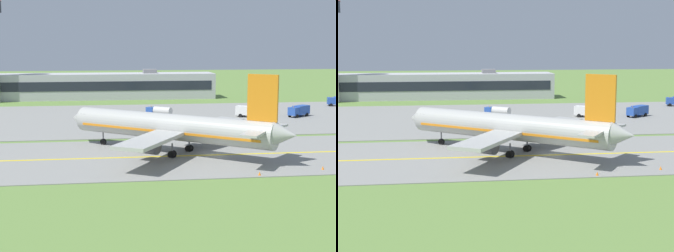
{
  "view_description": "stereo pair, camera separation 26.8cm",
  "coord_description": "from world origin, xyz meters",
  "views": [
    {
      "loc": [
        -17.54,
        -78.43,
        17.08
      ],
      "look_at": [
        -6.32,
        4.45,
        4.0
      ],
      "focal_mm": 57.56,
      "sensor_mm": 36.0,
      "label": 1
    },
    {
      "loc": [
        -17.27,
        -78.46,
        17.08
      ],
      "look_at": [
        -6.32,
        4.45,
        4.0
      ],
      "focal_mm": 57.56,
      "sensor_mm": 36.0,
      "label": 2
    }
  ],
  "objects": [
    {
      "name": "service_truck_catering",
      "position": [
        -3.33,
        41.47,
        1.53
      ],
      "size": [
        5.98,
        5.32,
        2.65
      ],
      "color": "#264CA5",
      "rests_on": "ground"
    },
    {
      "name": "traffic_cone_mid_edge",
      "position": [
        12.6,
        -11.25,
        0.3
      ],
      "size": [
        0.44,
        0.44,
        0.6
      ],
      "primitive_type": "cone",
      "color": "orange",
      "rests_on": "ground"
    },
    {
      "name": "taxiway_strip",
      "position": [
        0.0,
        0.0,
        0.05
      ],
      "size": [
        240.0,
        28.0,
        0.1
      ],
      "primitive_type": "cube",
      "color": "gray",
      "rests_on": "ground"
    },
    {
      "name": "ground_plane",
      "position": [
        0.0,
        0.0,
        0.0
      ],
      "size": [
        500.0,
        500.0,
        0.0
      ],
      "primitive_type": "plane",
      "color": "olive"
    },
    {
      "name": "traffic_cone_near_edge",
      "position": [
        3.21,
        -13.19,
        0.3
      ],
      "size": [
        0.44,
        0.44,
        0.6
      ],
      "primitive_type": "cone",
      "color": "orange",
      "rests_on": "ground"
    },
    {
      "name": "apron_pad",
      "position": [
        10.0,
        42.0,
        0.05
      ],
      "size": [
        140.0,
        52.0,
        0.1
      ],
      "primitive_type": "cube",
      "color": "gray",
      "rests_on": "ground"
    },
    {
      "name": "terminal_building",
      "position": [
        -13.88,
        85.99,
        3.85
      ],
      "size": [
        64.98,
        10.76,
        8.86
      ],
      "color": "#B2B2B7",
      "rests_on": "ground"
    },
    {
      "name": "airplane_lead",
      "position": [
        -5.94,
        2.15,
        4.13
      ],
      "size": [
        33.12,
        29.42,
        12.7
      ],
      "color": "#ADADA8",
      "rests_on": "ground"
    },
    {
      "name": "service_truck_pushback",
      "position": [
        28.78,
        39.07,
        1.53
      ],
      "size": [
        6.09,
        5.13,
        2.6
      ],
      "color": "#264CA5",
      "rests_on": "ground"
    },
    {
      "name": "service_truck_fuel",
      "position": [
        17.11,
        39.69,
        1.53
      ],
      "size": [
        6.15,
        4.99,
        2.6
      ],
      "color": "silver",
      "rests_on": "ground"
    },
    {
      "name": "taxiway_centreline",
      "position": [
        0.0,
        0.0,
        0.11
      ],
      "size": [
        220.0,
        0.6,
        0.01
      ],
      "primitive_type": "cube",
      "color": "yellow",
      "rests_on": "taxiway_strip"
    }
  ]
}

